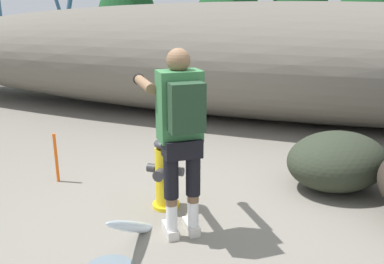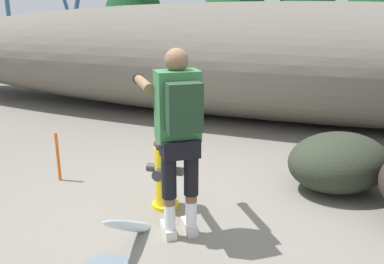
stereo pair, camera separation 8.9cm
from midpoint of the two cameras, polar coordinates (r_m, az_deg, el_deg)
ground_plane at (r=4.09m, az=-1.36°, el=-12.23°), size 56.00×56.00×0.04m
dirt_embankment at (r=7.80m, az=10.67°, el=9.90°), size 17.87×3.20×2.14m
fire_hydrant at (r=4.13m, az=-3.27°, el=-5.97°), size 0.39×0.34×0.79m
hydrant_water_jet at (r=3.68m, az=-7.87°, el=-13.91°), size 0.41×1.23×0.69m
utility_worker at (r=3.41m, az=-1.29°, el=1.37°), size 0.90×1.01×1.68m
boulder_small at (r=4.85m, az=20.58°, el=-4.01°), size 1.52×1.51×0.66m
survey_stake at (r=5.04m, az=-18.02°, el=-3.37°), size 0.04×0.04×0.60m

